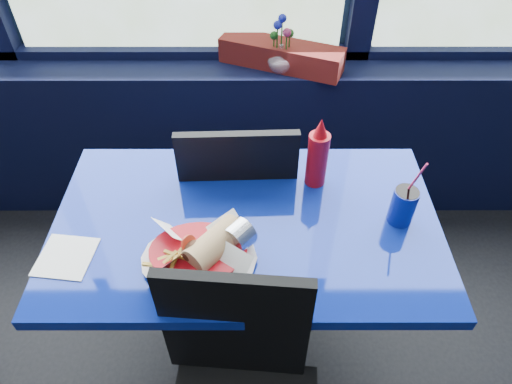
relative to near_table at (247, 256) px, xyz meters
name	(u,v)px	position (x,y,z in m)	size (l,w,h in m)	color
window_sill	(190,137)	(-0.30, 0.87, -0.17)	(5.00, 0.26, 0.80)	black
near_table	(247,256)	(0.00, 0.00, 0.00)	(1.20, 0.70, 0.75)	black
chair_near_back	(242,196)	(-0.03, 0.32, -0.03)	(0.44, 0.44, 0.94)	black
planter_box	(281,55)	(0.14, 0.86, 0.29)	(0.53, 0.13, 0.11)	maroon
flower_vase	(281,55)	(0.14, 0.82, 0.31)	(0.15, 0.15, 0.24)	silver
food_basket	(201,252)	(-0.13, -0.15, 0.22)	(0.37, 0.37, 0.11)	#AA0B14
ketchup_bottle	(318,156)	(0.23, 0.18, 0.30)	(0.07, 0.07, 0.26)	#AA0B14
soda_cup	(403,205)	(0.48, 0.01, 0.25)	(0.08, 0.08, 0.26)	navy
napkin	(66,257)	(-0.52, -0.14, 0.18)	(0.15, 0.15, 0.00)	white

